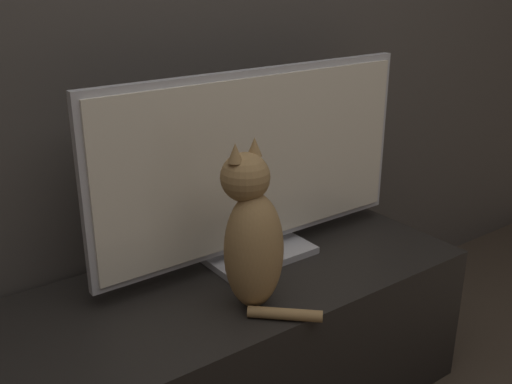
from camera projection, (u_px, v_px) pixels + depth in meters
name	position (u px, v px, depth m)	size (l,w,h in m)	color
tv_stand	(206.00, 360.00, 1.63)	(1.50, 0.54, 0.43)	black
tv	(257.00, 167.00, 1.64)	(0.99, 0.19, 0.54)	#B7B7BC
cat	(252.00, 237.00, 1.43)	(0.18, 0.26, 0.42)	#997547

